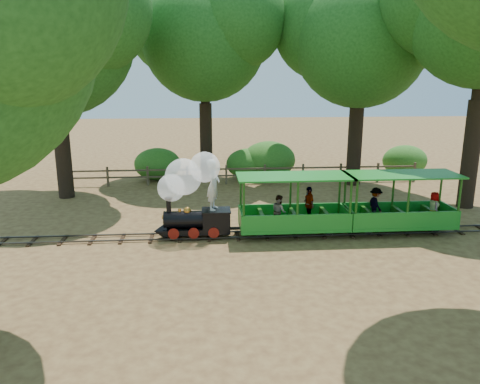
{
  "coord_description": "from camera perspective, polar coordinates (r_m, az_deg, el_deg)",
  "views": [
    {
      "loc": [
        -2.12,
        -15.5,
        5.57
      ],
      "look_at": [
        -0.87,
        0.5,
        1.48
      ],
      "focal_mm": 35.0,
      "sensor_mm": 36.0,
      "label": 1
    }
  ],
  "objects": [
    {
      "name": "track",
      "position": [
        16.58,
        3.16,
        -5.12
      ],
      "size": [
        22.0,
        1.0,
        0.1
      ],
      "color": "#3F3D3A",
      "rests_on": "ground"
    },
    {
      "name": "oak_nw",
      "position": [
        22.62,
        -22.1,
        18.43
      ],
      "size": [
        8.83,
        7.77,
        10.76
      ],
      "color": "#2D2116",
      "rests_on": "ground"
    },
    {
      "name": "locomotive",
      "position": [
        16.05,
        -6.02,
        0.34
      ],
      "size": [
        2.66,
        1.25,
        3.06
      ],
      "color": "black",
      "rests_on": "ground"
    },
    {
      "name": "shrub_mid_w",
      "position": [
        25.45,
        3.51,
        3.94
      ],
      "size": [
        2.91,
        2.24,
        2.02
      ],
      "primitive_type": "ellipsoid",
      "color": "#2D6B1E",
      "rests_on": "ground"
    },
    {
      "name": "carriage_rear",
      "position": [
        17.61,
        18.71,
        -2.09
      ],
      "size": [
        3.96,
        1.62,
        2.06
      ],
      "color": "#1D8724",
      "rests_on": "track"
    },
    {
      "name": "fence",
      "position": [
        24.11,
        0.69,
        2.35
      ],
      "size": [
        18.1,
        0.1,
        1.0
      ],
      "color": "brown",
      "rests_on": "ground"
    },
    {
      "name": "ground",
      "position": [
        16.6,
        3.16,
        -5.34
      ],
      "size": [
        90.0,
        90.0,
        0.0
      ],
      "primitive_type": "plane",
      "color": "olive",
      "rests_on": "ground"
    },
    {
      "name": "shrub_east",
      "position": [
        27.58,
        19.45,
        3.63
      ],
      "size": [
        2.48,
        1.9,
        1.71
      ],
      "primitive_type": "ellipsoid",
      "color": "#2D6B1E",
      "rests_on": "ground"
    },
    {
      "name": "carriage_front",
      "position": [
        16.51,
        6.57,
        -2.5
      ],
      "size": [
        3.96,
        1.62,
        2.06
      ],
      "color": "#1D8724",
      "rests_on": "track"
    },
    {
      "name": "oak_ne",
      "position": [
        24.37,
        14.45,
        18.28
      ],
      "size": [
        8.12,
        7.15,
        10.37
      ],
      "color": "#2D2116",
      "rests_on": "ground"
    },
    {
      "name": "oak_nc",
      "position": [
        25.17,
        -4.47,
        18.91
      ],
      "size": [
        8.0,
        7.04,
        10.49
      ],
      "color": "#2D2116",
      "rests_on": "ground"
    },
    {
      "name": "shrub_west",
      "position": [
        25.36,
        -10.02,
        3.37
      ],
      "size": [
        2.49,
        1.91,
        1.72
      ],
      "primitive_type": "ellipsoid",
      "color": "#2D6B1E",
      "rests_on": "ground"
    },
    {
      "name": "shrub_mid_e",
      "position": [
        25.36,
        0.97,
        3.49
      ],
      "size": [
        2.36,
        1.81,
        1.63
      ],
      "primitive_type": "ellipsoid",
      "color": "#2D6B1E",
      "rests_on": "ground"
    }
  ]
}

